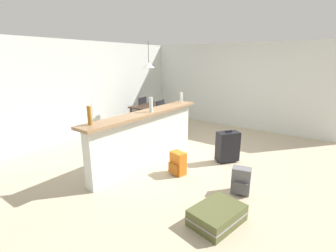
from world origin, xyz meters
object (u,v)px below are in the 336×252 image
(dining_chair_far_side, at_px, (140,111))
(suitcase_flat_olive, at_px, (217,215))
(dining_table, at_px, (151,109))
(bottle_amber, at_px, (89,115))
(backpack_orange, at_px, (178,164))
(bottle_clear, at_px, (151,105))
(backpack_grey, at_px, (241,181))
(dining_chair_near_partition, at_px, (164,115))
(suitcase_upright_black, at_px, (228,146))
(pendant_lamp, at_px, (149,65))
(bottle_white, at_px, (181,98))

(dining_chair_far_side, distance_m, suitcase_flat_olive, 4.84)
(dining_table, xyz_separation_m, suitcase_flat_olive, (-2.76, -3.42, -0.54))
(bottle_amber, bearing_deg, backpack_orange, -35.92)
(bottle_clear, distance_m, backpack_grey, 2.12)
(dining_chair_near_partition, distance_m, backpack_orange, 2.58)
(bottle_clear, height_order, suitcase_upright_black, bottle_clear)
(bottle_amber, distance_m, dining_chair_near_partition, 3.25)
(suitcase_flat_olive, xyz_separation_m, backpack_orange, (0.84, 1.18, 0.09))
(dining_chair_far_side, bearing_deg, suitcase_upright_black, -105.78)
(pendant_lamp, height_order, suitcase_upright_black, pendant_lamp)
(dining_table, bearing_deg, suitcase_upright_black, -107.38)
(bottle_amber, height_order, pendant_lamp, pendant_lamp)
(dining_chair_far_side, xyz_separation_m, backpack_orange, (-1.97, -2.73, -0.31))
(dining_table, distance_m, backpack_orange, 2.98)
(dining_chair_far_side, relative_size, backpack_orange, 2.21)
(dining_table, height_order, backpack_grey, dining_table)
(suitcase_flat_olive, distance_m, backpack_orange, 1.46)
(dining_chair_far_side, bearing_deg, backpack_orange, -125.79)
(dining_chair_near_partition, bearing_deg, dining_table, 84.97)
(backpack_orange, xyz_separation_m, backpack_grey, (0.03, -1.16, 0.00))
(dining_table, xyz_separation_m, backpack_orange, (-1.91, -2.24, -0.44))
(dining_table, distance_m, suitcase_upright_black, 2.89)
(bottle_amber, relative_size, pendant_lamp, 0.40)
(bottle_white, bearing_deg, bottle_clear, -175.32)
(bottle_amber, xyz_separation_m, bottle_white, (2.49, -0.05, -0.03))
(bottle_amber, distance_m, suitcase_flat_olive, 2.33)
(dining_chair_far_side, relative_size, suitcase_upright_black, 1.39)
(pendant_lamp, distance_m, suitcase_flat_olive, 4.75)
(suitcase_flat_olive, relative_size, backpack_grey, 2.09)
(pendant_lamp, distance_m, backpack_orange, 3.40)
(dining_chair_near_partition, xyz_separation_m, dining_chair_far_side, (0.10, 0.98, 0.00))
(bottle_amber, xyz_separation_m, dining_table, (3.09, 1.38, -0.56))
(bottle_white, xyz_separation_m, dining_chair_near_partition, (0.56, 0.95, -0.66))
(backpack_grey, bearing_deg, dining_table, 61.07)
(backpack_orange, bearing_deg, pendant_lamp, 50.28)
(bottle_white, distance_m, dining_table, 1.64)
(dining_chair_near_partition, relative_size, dining_chair_far_side, 1.00)
(bottle_clear, bearing_deg, dining_table, 40.32)
(dining_chair_near_partition, relative_size, pendant_lamp, 1.25)
(dining_chair_far_side, distance_m, pendant_lamp, 1.43)
(dining_table, distance_m, dining_chair_near_partition, 0.51)
(bottle_clear, height_order, suitcase_flat_olive, bottle_clear)
(bottle_white, relative_size, pendant_lamp, 0.32)
(pendant_lamp, bearing_deg, bottle_amber, -155.10)
(dining_chair_far_side, xyz_separation_m, suitcase_upright_black, (-0.91, -3.24, -0.19))
(pendant_lamp, height_order, backpack_grey, pendant_lamp)
(dining_table, relative_size, pendant_lamp, 1.48)
(bottle_white, distance_m, suitcase_upright_black, 1.58)
(pendant_lamp, distance_m, suitcase_upright_black, 3.29)
(dining_chair_near_partition, height_order, backpack_orange, dining_chair_near_partition)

